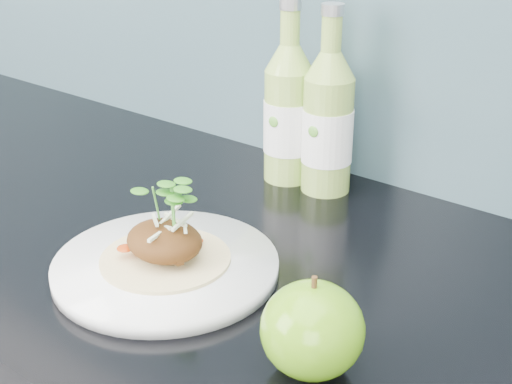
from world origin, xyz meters
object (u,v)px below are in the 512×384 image
Objects in this scene: dinner_plate at (166,266)px; green_apple at (312,330)px; cider_bottle_left at (288,114)px; cider_bottle_right at (328,123)px.

dinner_plate is 0.23m from green_apple.
dinner_plate is at bearing -87.75° from cider_bottle_left.
green_apple is at bearing -10.03° from dinner_plate.
green_apple is 0.38× the size of cider_bottle_left.
cider_bottle_right is (0.01, 0.30, 0.09)m from dinner_plate.
green_apple is 0.40m from cider_bottle_right.
cider_bottle_right is at bearing 87.72° from dinner_plate.
cider_bottle_right is (-0.21, 0.34, 0.05)m from green_apple.
dinner_plate is 2.80× the size of green_apple.
dinner_plate is 1.07× the size of cider_bottle_left.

